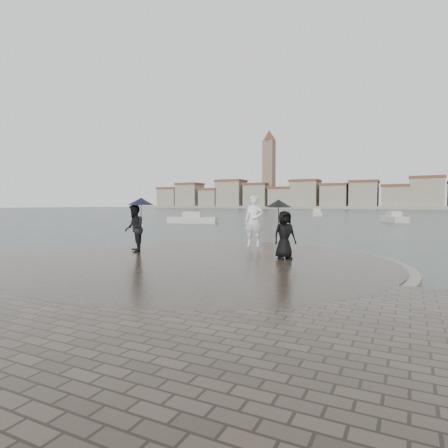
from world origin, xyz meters
The scene contains 8 objects.
ground centered at (0.00, 0.00, 0.00)m, with size 400.00×400.00×0.00m, color #2B3835.
kerb_ring centered at (0.00, 3.50, 0.16)m, with size 12.50×12.50×0.32m, color gray.
quay_tip centered at (0.00, 3.50, 0.18)m, with size 11.90×11.90×0.36m, color #2D261E.
statue centered at (-0.02, 7.68, 1.44)m, with size 0.79×0.52×2.16m, color white.
visitor_left centered at (-3.27, 3.92, 1.48)m, with size 1.31×1.16×2.04m.
visitor_right centered at (2.21, 4.72, 1.43)m, with size 1.17×1.02×1.95m.
far_skyline centered at (-6.29, 160.71, 5.61)m, with size 260.00×20.00×37.00m.
boats centered at (1.43, 42.61, 0.38)m, with size 46.26×36.37×1.50m.
Camera 1 is at (5.97, -7.11, 2.17)m, focal length 30.00 mm.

